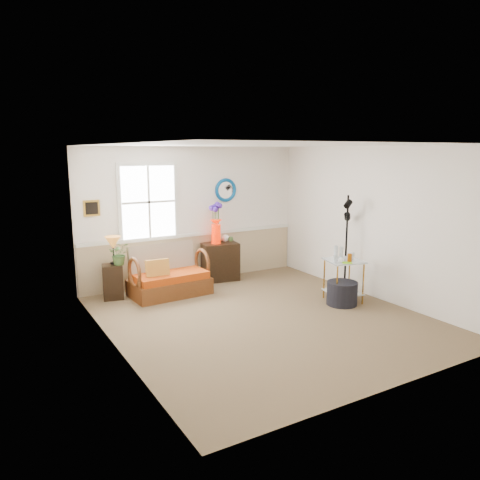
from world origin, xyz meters
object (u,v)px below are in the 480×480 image
side_table (343,281)px  ottoman (342,293)px  floor_lamp (346,244)px  loveseat (169,271)px  lamp_stand (113,282)px  cabinet (220,262)px

side_table → ottoman: bearing=-136.9°
floor_lamp → loveseat: bearing=136.7°
loveseat → lamp_stand: (-0.92, 0.31, -0.14)m
floor_lamp → ottoman: size_ratio=3.48×
lamp_stand → side_table: 3.95m
cabinet → floor_lamp: size_ratio=0.42×
ottoman → side_table: bearing=43.1°
loveseat → ottoman: 3.00m
side_table → ottoman: (-0.14, -0.13, -0.16)m
loveseat → side_table: 3.01m
ottoman → loveseat: bearing=139.4°
lamp_stand → side_table: bearing=-32.6°
loveseat → side_table: bearing=-40.2°
floor_lamp → ottoman: floor_lamp is taller
lamp_stand → side_table: (3.33, -2.13, 0.06)m
floor_lamp → ottoman: (-0.54, -0.52, -0.68)m
cabinet → side_table: (1.17, -2.24, -0.01)m
cabinet → floor_lamp: floor_lamp is taller
cabinet → ottoman: cabinet is taller
cabinet → ottoman: bearing=-57.7°
loveseat → floor_lamp: floor_lamp is taller
lamp_stand → ottoman: size_ratio=1.18×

